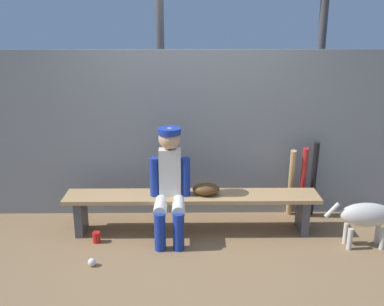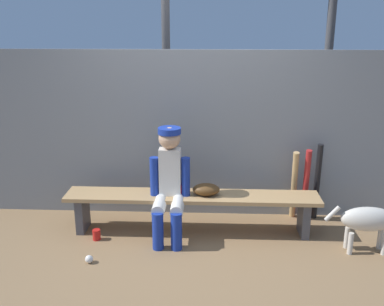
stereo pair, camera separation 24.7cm
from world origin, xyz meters
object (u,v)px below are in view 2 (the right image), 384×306
(bat_aluminum_black, at_px, (317,182))
(bat_aluminum_red, at_px, (306,185))
(cup_on_ground, at_px, (97,235))
(baseball, at_px, (89,259))
(cup_on_bench, at_px, (180,190))
(bat_wood_tan, at_px, (294,185))
(dog, at_px, (374,220))
(baseball_glove, at_px, (206,189))
(player_seated, at_px, (169,181))
(dugout_bench, at_px, (192,202))

(bat_aluminum_black, bearing_deg, bat_aluminum_red, -157.88)
(bat_aluminum_red, distance_m, cup_on_ground, 2.29)
(baseball, distance_m, cup_on_bench, 1.13)
(bat_aluminum_black, xyz_separation_m, cup_on_bench, (-1.48, -0.37, 0.03))
(bat_wood_tan, relative_size, bat_aluminum_black, 0.93)
(cup_on_ground, height_order, dog, dog)
(bat_aluminum_black, xyz_separation_m, cup_on_ground, (-2.32, -0.60, -0.39))
(bat_aluminum_black, bearing_deg, baseball_glove, -162.97)
(player_seated, distance_m, baseball_glove, 0.41)
(baseball, height_order, cup_on_ground, cup_on_ground)
(player_seated, xyz_separation_m, cup_on_bench, (0.10, 0.11, -0.13))
(bat_wood_tan, relative_size, dog, 0.97)
(player_seated, height_order, bat_aluminum_black, player_seated)
(baseball_glove, xyz_separation_m, baseball, (-1.07, -0.67, -0.44))
(bat_aluminum_black, bearing_deg, cup_on_ground, -165.59)
(dugout_bench, xyz_separation_m, bat_wood_tan, (1.11, 0.35, 0.07))
(bat_wood_tan, height_order, dog, bat_wood_tan)
(cup_on_ground, bearing_deg, player_seated, 9.05)
(dugout_bench, relative_size, player_seated, 2.32)
(player_seated, relative_size, dog, 1.34)
(player_seated, height_order, baseball, player_seated)
(baseball_glove, bearing_deg, cup_on_bench, -179.60)
(cup_on_ground, bearing_deg, dog, -2.33)
(bat_aluminum_red, distance_m, baseball, 2.40)
(baseball_glove, bearing_deg, bat_aluminum_red, 16.39)
(dugout_bench, xyz_separation_m, baseball, (-0.92, -0.67, -0.30))
(baseball_glove, relative_size, cup_on_ground, 2.55)
(baseball_glove, bearing_deg, baseball, -147.76)
(cup_on_ground, relative_size, dog, 0.13)
(baseball_glove, xyz_separation_m, bat_wood_tan, (0.96, 0.35, -0.07))
(baseball, bearing_deg, bat_aluminum_black, 24.61)
(dugout_bench, distance_m, baseball_glove, 0.21)
(cup_on_bench, bearing_deg, bat_aluminum_red, 13.36)
(cup_on_ground, bearing_deg, bat_aluminum_red, 13.92)
(baseball_glove, relative_size, cup_on_bench, 2.55)
(player_seated, height_order, cup_on_bench, player_seated)
(cup_on_bench, xyz_separation_m, dog, (1.87, -0.33, -0.14))
(dugout_bench, height_order, player_seated, player_seated)
(player_seated, height_order, bat_aluminum_red, player_seated)
(player_seated, distance_m, bat_wood_tan, 1.42)
(cup_on_bench, height_order, dog, cup_on_bench)
(bat_aluminum_red, height_order, bat_aluminum_black, bat_aluminum_black)
(baseball_glove, relative_size, bat_aluminum_black, 0.32)
(dugout_bench, relative_size, cup_on_bench, 23.86)
(bat_aluminum_black, relative_size, cup_on_bench, 8.03)
(bat_wood_tan, relative_size, cup_on_bench, 7.45)
(dog, bearing_deg, cup_on_bench, 169.89)
(dugout_bench, height_order, bat_aluminum_red, bat_aluminum_red)
(cup_on_bench, bearing_deg, dugout_bench, 0.89)
(bat_wood_tan, bearing_deg, bat_aluminum_red, -15.79)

